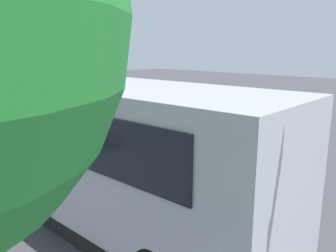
% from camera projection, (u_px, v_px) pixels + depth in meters
% --- Properties ---
extents(ground_plane, '(80.00, 80.00, 0.00)m').
position_uv_depth(ground_plane, '(156.00, 155.00, 13.15)').
color(ground_plane, '#424247').
extents(tour_bus, '(11.07, 2.80, 3.25)m').
position_uv_depth(tour_bus, '(76.00, 144.00, 8.54)').
color(tour_bus, '#B7BABF').
rests_on(tour_bus, ground_plane).
extents(spectator_far_left, '(0.57, 0.38, 1.75)m').
position_uv_depth(spectator_far_left, '(188.00, 154.00, 9.73)').
color(spectator_far_left, black).
rests_on(spectator_far_left, ground_plane).
extents(spectator_left, '(0.58, 0.36, 1.80)m').
position_uv_depth(spectator_left, '(157.00, 146.00, 10.45)').
color(spectator_left, black).
rests_on(spectator_left, ground_plane).
extents(spectator_centre, '(0.57, 0.40, 1.67)m').
position_uv_depth(spectator_centre, '(136.00, 143.00, 11.02)').
color(spectator_centre, '#473823').
rests_on(spectator_centre, ground_plane).
extents(parked_motorcycle_silver, '(2.05, 0.60, 0.99)m').
position_uv_depth(parked_motorcycle_silver, '(163.00, 177.00, 9.54)').
color(parked_motorcycle_silver, black).
rests_on(parked_motorcycle_silver, ground_plane).
extents(stunt_motorcycle, '(2.00, 0.81, 1.23)m').
position_uv_depth(stunt_motorcycle, '(156.00, 115.00, 17.68)').
color(stunt_motorcycle, black).
rests_on(stunt_motorcycle, ground_plane).
extents(traffic_cone, '(0.34, 0.34, 0.63)m').
position_uv_depth(traffic_cone, '(177.00, 132.00, 15.39)').
color(traffic_cone, orange).
rests_on(traffic_cone, ground_plane).
extents(bay_line_b, '(0.27, 4.70, 0.01)m').
position_uv_depth(bay_line_b, '(268.00, 170.00, 11.50)').
color(bay_line_b, white).
rests_on(bay_line_b, ground_plane).
extents(bay_line_c, '(0.27, 4.83, 0.01)m').
position_uv_depth(bay_line_c, '(199.00, 152.00, 13.48)').
color(bay_line_c, white).
rests_on(bay_line_c, ground_plane).
extents(bay_line_d, '(0.25, 4.17, 0.01)m').
position_uv_depth(bay_line_d, '(147.00, 139.00, 15.45)').
color(bay_line_d, white).
rests_on(bay_line_d, ground_plane).
extents(bay_line_e, '(0.26, 4.70, 0.01)m').
position_uv_depth(bay_line_e, '(107.00, 128.00, 17.42)').
color(bay_line_e, white).
rests_on(bay_line_e, ground_plane).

